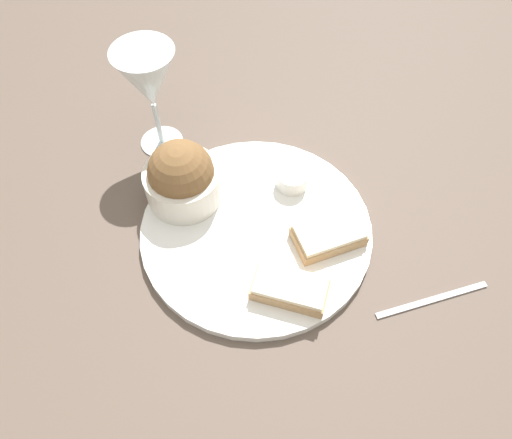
# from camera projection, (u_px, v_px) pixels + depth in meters

# --- Properties ---
(ground_plane) EXTENTS (4.00, 4.00, 0.00)m
(ground_plane) POSITION_uv_depth(u_px,v_px,m) (256.00, 232.00, 0.73)
(ground_plane) COLOR brown
(dinner_plate) EXTENTS (0.33, 0.33, 0.01)m
(dinner_plate) POSITION_uv_depth(u_px,v_px,m) (256.00, 230.00, 0.73)
(dinner_plate) COLOR white
(dinner_plate) RESTS_ON ground_plane
(salad_bowl) EXTENTS (0.11, 0.11, 0.10)m
(salad_bowl) POSITION_uv_depth(u_px,v_px,m) (182.00, 178.00, 0.72)
(salad_bowl) COLOR silver
(salad_bowl) RESTS_ON dinner_plate
(sauce_ramekin) EXTENTS (0.05, 0.05, 0.03)m
(sauce_ramekin) POSITION_uv_depth(u_px,v_px,m) (292.00, 178.00, 0.75)
(sauce_ramekin) COLOR white
(sauce_ramekin) RESTS_ON dinner_plate
(cheese_toast_near) EXTENTS (0.10, 0.06, 0.03)m
(cheese_toast_near) POSITION_uv_depth(u_px,v_px,m) (329.00, 235.00, 0.70)
(cheese_toast_near) COLOR tan
(cheese_toast_near) RESTS_ON dinner_plate
(cheese_toast_far) EXTENTS (0.11, 0.10, 0.03)m
(cheese_toast_far) POSITION_uv_depth(u_px,v_px,m) (291.00, 288.00, 0.65)
(cheese_toast_far) COLOR tan
(cheese_toast_far) RESTS_ON dinner_plate
(wine_glass) EXTENTS (0.09, 0.09, 0.18)m
(wine_glass) POSITION_uv_depth(u_px,v_px,m) (148.00, 82.00, 0.73)
(wine_glass) COLOR silver
(wine_glass) RESTS_ON ground_plane
(fork) EXTENTS (0.16, 0.03, 0.01)m
(fork) POSITION_uv_depth(u_px,v_px,m) (432.00, 299.00, 0.67)
(fork) COLOR silver
(fork) RESTS_ON ground_plane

